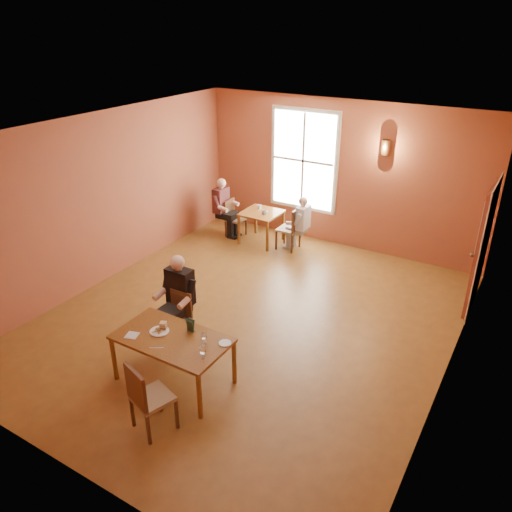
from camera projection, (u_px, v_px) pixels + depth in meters
The scene contains 28 objects.
ground at pixel (250, 319), 8.04m from camera, with size 6.00×7.00×0.01m, color brown.
wall_back at pixel (340, 175), 10.09m from camera, with size 6.00×0.04×3.00m, color brown.
wall_front at pixel (54, 360), 4.69m from camera, with size 6.00×0.04×3.00m, color brown.
wall_left at pixel (104, 199), 8.78m from camera, with size 0.04×7.00×3.00m, color brown.
wall_right at pixel (461, 284), 6.00m from camera, with size 0.04×7.00×3.00m, color brown.
ceiling at pixel (248, 132), 6.73m from camera, with size 6.00×7.00×0.04m, color white.
window at pixel (304, 161), 10.33m from camera, with size 1.36×0.10×1.96m, color white.
door at pixel (480, 248), 8.00m from camera, with size 0.12×1.04×2.10m, color maroon.
wall_sconce at pixel (386, 147), 9.29m from camera, with size 0.16×0.16×0.28m, color brown.
main_table at pixel (174, 359), 6.54m from camera, with size 1.48×0.84×0.70m, color brown, non-canonical shape.
chair_diner_main at pixel (175, 321), 7.25m from camera, with size 0.37×0.37×0.83m, color #3B2512, non-canonical shape.
diner_main at pixel (173, 308), 7.12m from camera, with size 0.52×0.52×1.30m, color #3F281E, non-canonical shape.
chair_empty at pixel (152, 396), 5.74m from camera, with size 0.41×0.41×0.94m, color #5D2A14, non-canonical shape.
plate_food at pixel (159, 331), 6.50m from camera, with size 0.26×0.26×0.03m, color white.
sandwich at pixel (163, 327), 6.53m from camera, with size 0.08×0.08×0.10m, color tan.
goblet_a at pixel (204, 337), 6.25m from camera, with size 0.07×0.07×0.17m, color white, non-canonical shape.
goblet_b at pixel (203, 352), 5.97m from camera, with size 0.08×0.08×0.19m, color white, non-canonical shape.
menu_stand at pixel (190, 325), 6.48m from camera, with size 0.11×0.05×0.18m, color #26432B.
knife at pixel (157, 348), 6.19m from camera, with size 0.17×0.01×0.00m, color silver.
napkin at pixel (132, 335), 6.43m from camera, with size 0.16×0.16×0.01m, color white.
side_plate at pixel (225, 343), 6.27m from camera, with size 0.16×0.16×0.01m, color white.
second_table at pixel (261, 227), 10.65m from camera, with size 0.77×0.77×0.68m, color #5C2E17, non-canonical shape.
chair_diner_white at pixel (288, 228), 10.29m from camera, with size 0.40×0.40×0.91m, color #462614, non-canonical shape.
diner_white at pixel (290, 224), 10.23m from camera, with size 0.45×0.45×1.12m, color white, non-canonical shape.
chair_diner_maroon at pixel (236, 218), 10.92m from camera, with size 0.36×0.36×0.81m, color #432713, non-canonical shape.
diner_maroon at pixel (234, 209), 10.84m from camera, with size 0.50×0.50×1.24m, color maroon, non-canonical shape.
cup_a at pixel (265, 212), 10.37m from camera, with size 0.12×0.12×0.09m, color white.
cup_b at pixel (259, 207), 10.66m from camera, with size 0.09×0.09×0.09m, color white.
Camera 1 is at (3.58, -5.77, 4.42)m, focal length 35.00 mm.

